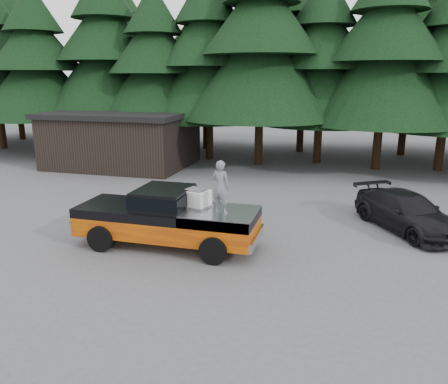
% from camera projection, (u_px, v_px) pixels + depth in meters
% --- Properties ---
extents(ground, '(120.00, 120.00, 0.00)m').
position_uv_depth(ground, '(201.00, 253.00, 13.62)').
color(ground, '#4F5052').
rests_on(ground, ground).
extents(pickup_truck, '(6.00, 2.04, 1.33)m').
position_uv_depth(pickup_truck, '(167.00, 226.00, 14.09)').
color(pickup_truck, '#D76002').
rests_on(pickup_truck, ground).
extents(truck_cab, '(1.66, 1.90, 0.59)m').
position_uv_depth(truck_cab, '(164.00, 197.00, 13.87)').
color(truck_cab, black).
rests_on(truck_cab, pickup_truck).
extents(air_compressor, '(0.92, 0.83, 0.53)m').
position_uv_depth(air_compressor, '(196.00, 199.00, 13.80)').
color(air_compressor, silver).
rests_on(air_compressor, pickup_truck).
extents(man_on_bed, '(0.67, 0.52, 1.62)m').
position_uv_depth(man_on_bed, '(221.00, 187.00, 13.12)').
color(man_on_bed, slate).
rests_on(man_on_bed, pickup_truck).
extents(parked_car, '(4.00, 4.86, 1.33)m').
position_uv_depth(parked_car, '(407.00, 212.00, 15.57)').
color(parked_car, black).
rests_on(parked_car, ground).
extents(utility_building, '(8.40, 6.40, 3.30)m').
position_uv_depth(utility_building, '(122.00, 138.00, 26.67)').
color(utility_building, black).
rests_on(utility_building, ground).
extents(treeline, '(60.15, 16.05, 17.50)m').
position_uv_depth(treeline, '(291.00, 37.00, 27.54)').
color(treeline, black).
rests_on(treeline, ground).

